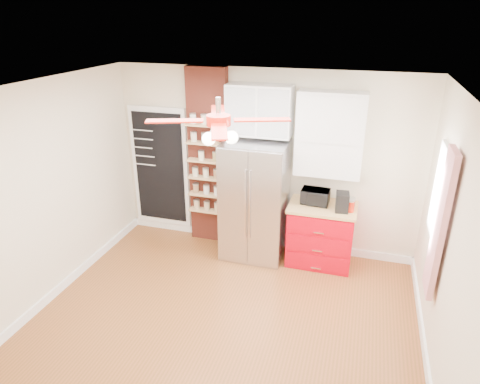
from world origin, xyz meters
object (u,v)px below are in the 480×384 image
(toaster_oven, at_px, (315,197))
(pantry_jar_oats, at_px, (201,156))
(fridge, at_px, (255,201))
(coffee_maker, at_px, (342,202))
(red_cabinet, at_px, (321,234))
(ceiling_fan, at_px, (219,121))
(canister_left, at_px, (350,206))

(toaster_oven, height_order, pantry_jar_oats, pantry_jar_oats)
(fridge, xyz_separation_m, coffee_maker, (1.23, -0.03, 0.15))
(coffee_maker, bearing_deg, toaster_oven, 155.09)
(coffee_maker, distance_m, pantry_jar_oats, 2.13)
(fridge, height_order, red_cabinet, fridge)
(toaster_oven, bearing_deg, ceiling_fan, -111.91)
(fridge, relative_size, coffee_maker, 6.73)
(ceiling_fan, xyz_separation_m, toaster_oven, (0.80, 1.73, -1.42))
(toaster_oven, relative_size, canister_left, 2.48)
(red_cabinet, xyz_separation_m, canister_left, (0.37, -0.08, 0.53))
(red_cabinet, xyz_separation_m, toaster_oven, (-0.12, 0.05, 0.55))
(fridge, bearing_deg, toaster_oven, 6.64)
(canister_left, bearing_deg, pantry_jar_oats, 176.03)
(red_cabinet, bearing_deg, fridge, -177.05)
(ceiling_fan, height_order, canister_left, ceiling_fan)
(ceiling_fan, distance_m, coffee_maker, 2.42)
(fridge, distance_m, coffee_maker, 1.24)
(fridge, bearing_deg, red_cabinet, 2.95)
(coffee_maker, xyz_separation_m, pantry_jar_oats, (-2.08, 0.16, 0.41))
(ceiling_fan, xyz_separation_m, canister_left, (1.29, 1.60, -1.45))
(fridge, xyz_separation_m, red_cabinet, (0.97, 0.05, -0.42))
(ceiling_fan, relative_size, pantry_jar_oats, 10.55)
(fridge, height_order, coffee_maker, fridge)
(pantry_jar_oats, bearing_deg, ceiling_fan, -62.76)
(toaster_oven, bearing_deg, fridge, -170.44)
(red_cabinet, bearing_deg, ceiling_fan, -118.71)
(red_cabinet, bearing_deg, coffee_maker, -18.02)
(coffee_maker, bearing_deg, pantry_jar_oats, 170.11)
(fridge, distance_m, toaster_oven, 0.87)
(fridge, height_order, toaster_oven, fridge)
(pantry_jar_oats, bearing_deg, canister_left, -3.97)
(red_cabinet, height_order, canister_left, canister_left)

